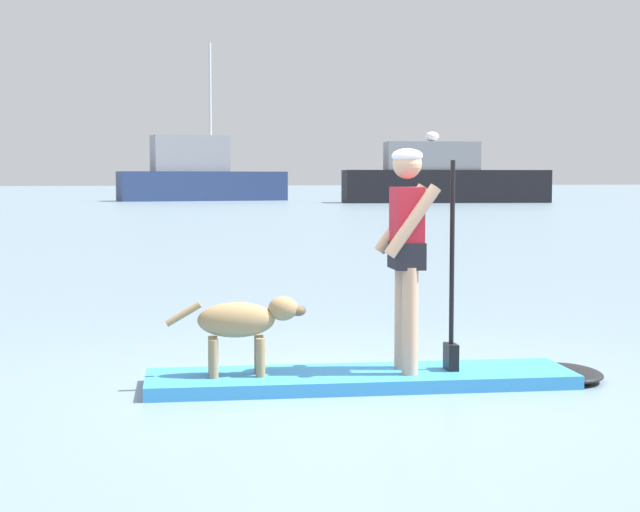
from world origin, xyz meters
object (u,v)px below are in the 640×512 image
object	(u,v)px
moored_boat_far_port	(442,179)
paddleboard	(390,378)
dog	(243,322)
moored_boat_outer	(199,176)
person_paddler	(409,244)

from	to	relation	value
moored_boat_far_port	paddleboard	bearing A→B (deg)	-115.07
paddleboard	dog	xyz separation A→B (m)	(-1.09, 0.19, 0.44)
moored_boat_outer	moored_boat_far_port	distance (m)	17.06
person_paddler	moored_boat_far_port	xyz separation A→B (m)	(23.99, 51.59, 0.41)
paddleboard	person_paddler	distance (m)	1.02
dog	moored_boat_outer	world-z (taller)	moored_boat_outer
dog	moored_boat_far_port	size ratio (longest dim) A/B	0.08
person_paddler	moored_boat_outer	world-z (taller)	moored_boat_outer
paddleboard	moored_boat_far_port	xyz separation A→B (m)	(24.12, 51.56, 1.42)
person_paddler	paddleboard	bearing A→B (deg)	170.07
person_paddler	dog	distance (m)	1.37
person_paddler	moored_boat_far_port	world-z (taller)	moored_boat_far_port
moored_boat_far_port	person_paddler	bearing A→B (deg)	-114.94
person_paddler	moored_boat_outer	size ratio (longest dim) A/B	0.14
person_paddler	dog	xyz separation A→B (m)	(-1.22, 0.21, -0.57)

